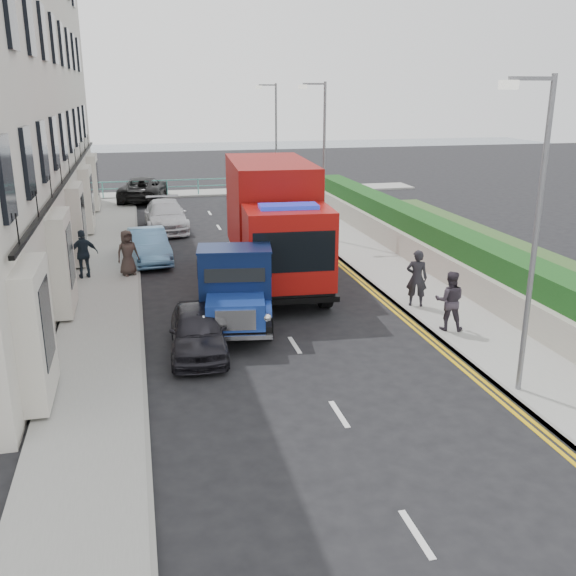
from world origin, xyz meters
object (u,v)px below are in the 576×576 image
object	(u,v)px
lamp_mid	(321,152)
red_lorry	(274,219)
lamp_near	(532,223)
lamp_far	(274,137)
parked_car_front	(198,330)
pedestrian_east_near	(417,278)
bedford_lorry	(235,292)

from	to	relation	value
lamp_mid	red_lorry	bearing A→B (deg)	-120.63
lamp_near	lamp_mid	bearing A→B (deg)	90.00
red_lorry	lamp_far	bearing A→B (deg)	81.67
parked_car_front	pedestrian_east_near	xyz separation A→B (m)	(7.05, 1.93, 0.41)
lamp_near	bedford_lorry	xyz separation A→B (m)	(-5.53, 5.64, -2.88)
lamp_far	pedestrian_east_near	distance (m)	20.17
parked_car_front	lamp_mid	bearing A→B (deg)	64.01
lamp_near	lamp_far	size ratio (longest dim) A/B	1.00
parked_car_front	pedestrian_east_near	bearing A→B (deg)	19.00
lamp_far	bedford_lorry	world-z (taller)	lamp_far
lamp_mid	bedford_lorry	size ratio (longest dim) A/B	1.31
lamp_mid	pedestrian_east_near	distance (m)	10.39
bedford_lorry	parked_car_front	world-z (taller)	bedford_lorry
lamp_near	lamp_far	bearing A→B (deg)	90.00
lamp_mid	lamp_far	xyz separation A→B (m)	(0.00, 10.00, 0.00)
lamp_near	red_lorry	size ratio (longest dim) A/B	0.85
bedford_lorry	parked_car_front	size ratio (longest dim) A/B	1.47
lamp_near	parked_car_front	world-z (taller)	lamp_near
lamp_near	parked_car_front	xyz separation A→B (m)	(-6.78, 4.12, -3.38)
lamp_near	parked_car_front	distance (m)	8.62
lamp_near	lamp_mid	size ratio (longest dim) A/B	1.00
parked_car_front	red_lorry	bearing A→B (deg)	64.90
lamp_far	parked_car_front	xyz separation A→B (m)	(-6.78, -21.88, -3.38)
lamp_mid	red_lorry	world-z (taller)	lamp_mid
bedford_lorry	parked_car_front	xyz separation A→B (m)	(-1.24, -1.52, -0.50)
lamp_near	bedford_lorry	size ratio (longest dim) A/B	1.31
lamp_near	red_lorry	distance (m)	10.92
lamp_far	bedford_lorry	bearing A→B (deg)	-105.21
bedford_lorry	red_lorry	xyz separation A→B (m)	(2.11, 4.58, 1.13)
bedford_lorry	red_lorry	world-z (taller)	red_lorry
lamp_near	red_lorry	xyz separation A→B (m)	(-3.42, 10.22, -1.74)
bedford_lorry	lamp_near	bearing A→B (deg)	-36.82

